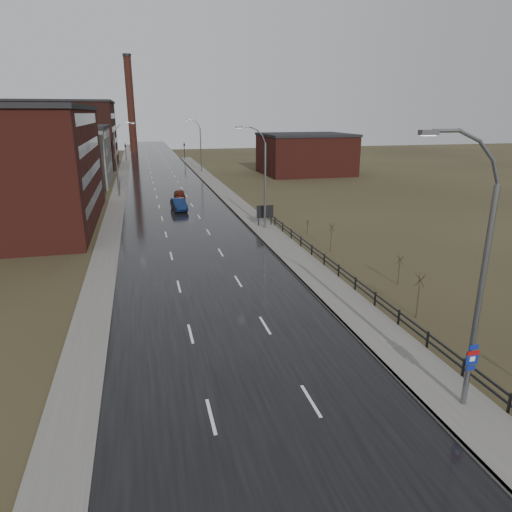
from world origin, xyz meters
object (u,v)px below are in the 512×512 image
streetlight_main (476,281)px  car_near (179,205)px  billboard (265,212)px  car_far (180,194)px

streetlight_main → car_near: 47.71m
billboard → car_far: bearing=110.9°
billboard → car_near: 14.64m
billboard → car_far: billboard is taller
streetlight_main → car_near: (-8.25, 46.69, -5.27)m
car_far → billboard: bearing=112.6°
car_near → streetlight_main: bearing=-85.0°
streetlight_main → car_far: bearing=97.5°
streetlight_main → car_near: bearing=100.0°
streetlight_main → billboard: size_ratio=4.80×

